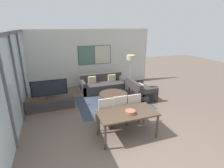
% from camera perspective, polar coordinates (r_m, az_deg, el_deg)
% --- Properties ---
extents(ground_plane, '(24.00, 24.00, 0.00)m').
position_cam_1_polar(ground_plane, '(4.49, 9.17, -22.87)').
color(ground_plane, brown).
extents(wall_back, '(6.60, 0.09, 2.80)m').
position_cam_1_polar(wall_back, '(8.85, -7.92, 8.35)').
color(wall_back, silver).
rests_on(wall_back, ground_plane).
extents(window_wall_left, '(0.07, 5.64, 2.80)m').
position_cam_1_polar(window_wall_left, '(5.99, -29.14, 2.46)').
color(window_wall_left, silver).
rests_on(window_wall_left, ground_plane).
extents(area_rug, '(2.81, 2.16, 0.01)m').
position_cam_1_polar(area_rug, '(7.06, 0.40, -6.13)').
color(area_rug, '#333D4C').
rests_on(area_rug, ground_plane).
extents(tv_console, '(1.68, 0.47, 0.47)m').
position_cam_1_polar(tv_console, '(6.87, -19.26, -5.86)').
color(tv_console, '#423326').
rests_on(tv_console, ground_plane).
extents(television, '(1.25, 0.20, 0.65)m').
position_cam_1_polar(television, '(6.67, -19.76, -1.47)').
color(television, '#2D2D33').
rests_on(television, tv_console).
extents(sofa_main, '(2.04, 0.87, 0.78)m').
position_cam_1_polar(sofa_main, '(8.25, -3.04, -0.44)').
color(sofa_main, '#383333').
rests_on(sofa_main, ground_plane).
extents(sofa_side, '(0.87, 1.37, 0.78)m').
position_cam_1_polar(sofa_side, '(7.55, 8.78, -2.49)').
color(sofa_side, '#383333').
rests_on(sofa_side, ground_plane).
extents(coffee_table, '(1.10, 1.10, 0.41)m').
position_cam_1_polar(coffee_table, '(6.94, 0.41, -3.86)').
color(coffee_table, '#423326').
rests_on(coffee_table, ground_plane).
extents(dining_table, '(1.59, 0.84, 0.74)m').
position_cam_1_polar(dining_table, '(4.82, 4.97, -9.96)').
color(dining_table, '#423326').
rests_on(dining_table, ground_plane).
extents(dining_chair_left, '(0.46, 0.46, 1.00)m').
position_cam_1_polar(dining_chair_left, '(5.22, -2.41, -8.85)').
color(dining_chair_left, '#B2A899').
rests_on(dining_chair_left, ground_plane).
extents(dining_chair_centre, '(0.46, 0.46, 1.00)m').
position_cam_1_polar(dining_chair_centre, '(5.38, 2.17, -7.99)').
color(dining_chair_centre, '#B2A899').
rests_on(dining_chair_centre, ground_plane).
extents(dining_chair_right, '(0.46, 0.46, 1.00)m').
position_cam_1_polar(dining_chair_right, '(5.53, 6.62, -7.30)').
color(dining_chair_right, '#B2A899').
rests_on(dining_chair_right, ground_plane).
extents(fruit_bowl, '(0.28, 0.28, 0.09)m').
position_cam_1_polar(fruit_bowl, '(4.70, 5.99, -9.01)').
color(fruit_bowl, '#995642').
rests_on(fruit_bowl, dining_table).
extents(floor_lamp, '(0.39, 0.39, 1.65)m').
position_cam_1_polar(floor_lamp, '(8.28, 6.13, 7.89)').
color(floor_lamp, '#2D2D33').
rests_on(floor_lamp, ground_plane).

